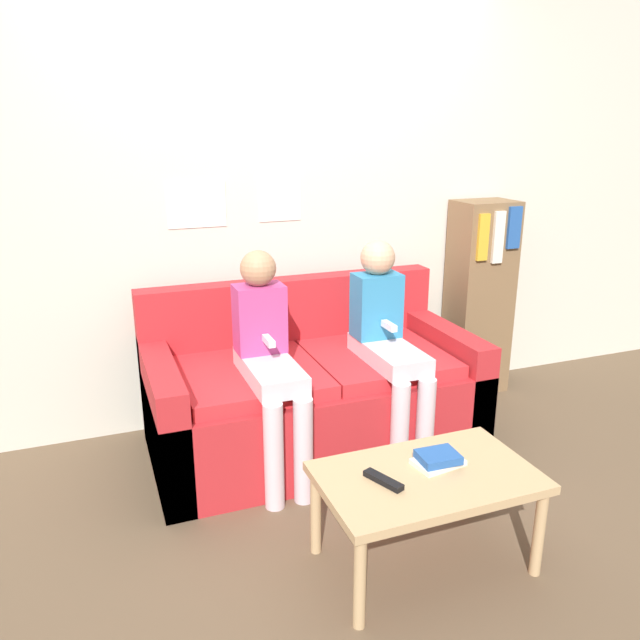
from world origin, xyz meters
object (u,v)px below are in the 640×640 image
coffee_table (427,485)px  bookshelf (479,297)px  couch (311,394)px  person_right (388,338)px  person_left (269,355)px  tv_remote (383,480)px

coffee_table → bookshelf: bookshelf is taller
couch → coffee_table: size_ratio=2.04×
coffee_table → bookshelf: (1.19, 1.41, 0.27)m
couch → bookshelf: (1.27, 0.34, 0.32)m
coffee_table → person_right: (0.26, 0.87, 0.28)m
coffee_table → person_right: size_ratio=0.74×
person_left → tv_remote: person_left is taller
person_right → bookshelf: bearing=30.5°
couch → person_left: person_left is taller
person_left → bookshelf: (1.56, 0.55, -0.01)m
person_right → bookshelf: bookshelf is taller
person_left → tv_remote: bearing=-78.0°
bookshelf → couch: bearing=-165.0°
couch → coffee_table: 1.08m
couch → person_left: size_ratio=1.53×
coffee_table → tv_remote: (-0.19, 0.00, 0.06)m
coffee_table → person_left: bearing=113.2°
tv_remote → person_right: bearing=40.1°
person_left → person_right: (0.63, 0.00, 0.01)m
couch → tv_remote: (-0.11, -1.07, 0.12)m
person_right → bookshelf: (0.93, 0.55, -0.02)m
person_left → person_right: 0.63m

